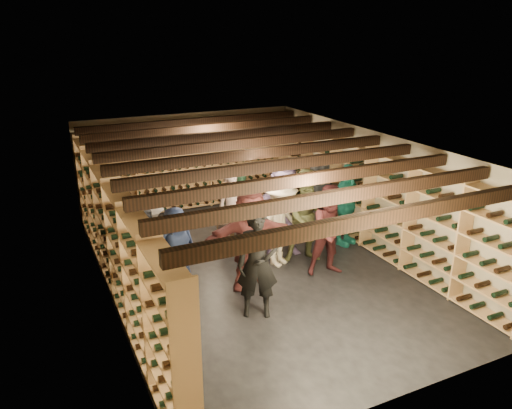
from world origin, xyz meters
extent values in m
plane|color=black|center=(0.00, 0.00, 0.00)|extent=(8.00, 8.00, 0.00)
cube|color=tan|center=(0.00, 4.00, 1.20)|extent=(5.50, 0.02, 2.40)
cube|color=tan|center=(0.00, -4.00, 1.20)|extent=(5.50, 0.02, 2.40)
cube|color=tan|center=(-2.75, 0.00, 1.20)|extent=(0.02, 8.00, 2.40)
cube|color=tan|center=(2.75, 0.00, 1.20)|extent=(0.02, 8.00, 2.40)
cube|color=beige|center=(0.00, 0.00, 2.40)|extent=(5.50, 8.00, 0.01)
cube|color=black|center=(0.00, -3.50, 2.26)|extent=(5.40, 0.12, 0.18)
cube|color=black|center=(0.00, -2.62, 2.26)|extent=(5.40, 0.12, 0.18)
cube|color=black|center=(0.00, -1.75, 2.26)|extent=(5.40, 0.12, 0.18)
cube|color=black|center=(0.00, -0.88, 2.26)|extent=(5.40, 0.12, 0.18)
cube|color=black|center=(0.00, 0.00, 2.26)|extent=(5.40, 0.12, 0.18)
cube|color=black|center=(0.00, 0.88, 2.26)|extent=(5.40, 0.12, 0.18)
cube|color=black|center=(0.00, 1.75, 2.26)|extent=(5.40, 0.12, 0.18)
cube|color=black|center=(0.00, 2.62, 2.26)|extent=(5.40, 0.12, 0.18)
cube|color=black|center=(0.00, 3.50, 2.26)|extent=(5.40, 0.12, 0.18)
cube|color=tan|center=(-2.57, 0.00, 1.07)|extent=(0.32, 7.50, 2.15)
cube|color=tan|center=(2.57, 0.00, 1.07)|extent=(0.32, 7.50, 2.15)
cube|color=tan|center=(0.00, 3.83, 1.07)|extent=(4.70, 0.30, 2.15)
cube|color=tan|center=(0.18, 1.30, 0.09)|extent=(0.58, 0.48, 0.17)
cube|color=tan|center=(0.18, 1.30, 0.26)|extent=(0.58, 0.48, 0.17)
cube|color=tan|center=(0.18, 1.30, 0.43)|extent=(0.58, 0.48, 0.17)
cube|color=tan|center=(-0.01, 1.30, 0.09)|extent=(0.55, 0.41, 0.17)
cube|color=tan|center=(-0.01, 1.30, 0.26)|extent=(0.55, 0.41, 0.17)
cube|color=tan|center=(-0.01, 1.30, 0.43)|extent=(0.55, 0.41, 0.17)
cube|color=tan|center=(-0.01, 1.30, 0.59)|extent=(0.55, 0.41, 0.17)
cube|color=tan|center=(0.68, 1.30, 0.09)|extent=(0.58, 0.47, 0.17)
imported|color=black|center=(-2.18, -0.04, 0.83)|extent=(0.96, 0.82, 1.66)
imported|color=black|center=(-0.70, -1.50, 0.90)|extent=(0.77, 0.66, 1.80)
imported|color=brown|center=(1.05, -0.12, 0.93)|extent=(1.07, 0.93, 1.87)
imported|color=beige|center=(0.48, -0.05, 0.87)|extent=(1.29, 1.06, 1.74)
imported|color=#1E7F6F|center=(2.18, 0.23, 0.88)|extent=(1.12, 0.76, 1.76)
imported|color=brown|center=(-0.40, -0.61, 0.92)|extent=(1.78, 0.83, 1.85)
imported|color=#1D294D|center=(-1.58, -0.04, 0.75)|extent=(0.79, 0.57, 1.49)
imported|color=gray|center=(-0.13, 0.85, 0.90)|extent=(0.66, 0.44, 1.81)
imported|color=#4A1E20|center=(1.14, -0.79, 0.87)|extent=(0.96, 0.82, 1.73)
imported|color=#ADA49E|center=(-1.92, 0.45, 0.77)|extent=(1.14, 0.91, 1.54)
imported|color=#234930|center=(0.22, 1.27, 0.80)|extent=(0.93, 0.39, 1.59)
imported|color=slate|center=(0.79, 0.41, 0.96)|extent=(1.86, 1.07, 1.91)
imported|color=#383A3E|center=(2.18, 1.30, 0.86)|extent=(0.85, 0.56, 1.72)
camera|label=1|loc=(-3.73, -7.83, 4.37)|focal=35.00mm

